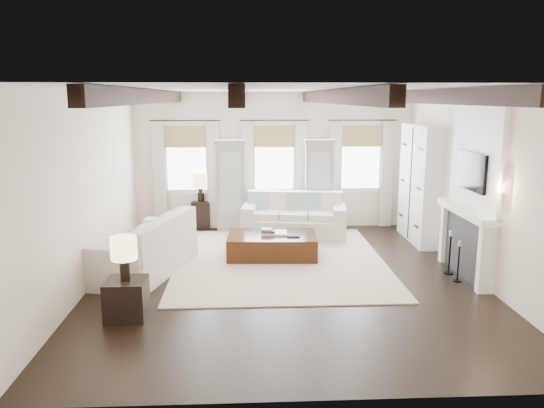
{
  "coord_description": "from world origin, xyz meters",
  "views": [
    {
      "loc": [
        -0.67,
        -8.67,
        3.07
      ],
      "look_at": [
        -0.2,
        0.83,
        1.15
      ],
      "focal_mm": 35.0,
      "sensor_mm": 36.0,
      "label": 1
    }
  ],
  "objects_px": {
    "ottoman": "(272,246)",
    "side_table_front": "(127,299)",
    "sofa_left": "(149,250)",
    "side_table_back": "(201,214)",
    "sofa_back": "(294,219)"
  },
  "relations": [
    {
      "from": "ottoman",
      "to": "side_table_front",
      "type": "distance_m",
      "value": 3.57
    },
    {
      "from": "sofa_left",
      "to": "side_table_back",
      "type": "height_order",
      "value": "sofa_left"
    },
    {
      "from": "sofa_back",
      "to": "side_table_back",
      "type": "distance_m",
      "value": 2.32
    },
    {
      "from": "side_table_front",
      "to": "sofa_left",
      "type": "bearing_deg",
      "value": 90.65
    },
    {
      "from": "side_table_front",
      "to": "side_table_back",
      "type": "relative_size",
      "value": 0.85
    },
    {
      "from": "sofa_left",
      "to": "side_table_front",
      "type": "xyz_separation_m",
      "value": [
        0.02,
        -1.96,
        -0.13
      ]
    },
    {
      "from": "sofa_left",
      "to": "ottoman",
      "type": "bearing_deg",
      "value": 20.93
    },
    {
      "from": "side_table_back",
      "to": "sofa_back",
      "type": "bearing_deg",
      "value": -22.29
    },
    {
      "from": "side_table_front",
      "to": "side_table_back",
      "type": "height_order",
      "value": "side_table_back"
    },
    {
      "from": "sofa_back",
      "to": "ottoman",
      "type": "xyz_separation_m",
      "value": [
        -0.58,
        -1.55,
        -0.17
      ]
    },
    {
      "from": "sofa_back",
      "to": "sofa_left",
      "type": "relative_size",
      "value": 0.94
    },
    {
      "from": "ottoman",
      "to": "side_table_back",
      "type": "bearing_deg",
      "value": 125.39
    },
    {
      "from": "sofa_left",
      "to": "ottoman",
      "type": "height_order",
      "value": "sofa_left"
    },
    {
      "from": "sofa_back",
      "to": "side_table_front",
      "type": "xyz_separation_m",
      "value": [
        -2.77,
        -4.36,
        -0.12
      ]
    },
    {
      "from": "ottoman",
      "to": "sofa_back",
      "type": "bearing_deg",
      "value": 72.2
    }
  ]
}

